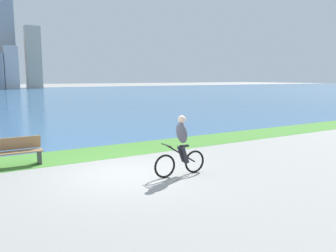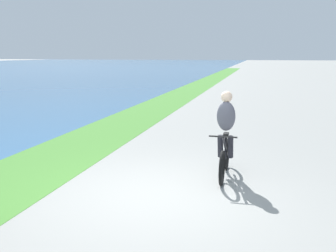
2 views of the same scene
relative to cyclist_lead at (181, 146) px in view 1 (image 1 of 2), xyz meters
name	(u,v)px [view 1 (image 1 of 2)]	position (x,y,z in m)	size (l,w,h in m)	color
ground_plane	(124,174)	(-1.33, 0.95, -0.84)	(300.00, 300.00, 0.00)	gray
grass_strip_bayside	(90,154)	(-1.33, 4.00, -0.84)	(120.00, 2.24, 0.01)	#478433
cyclist_lead	(181,146)	(0.00, 0.00, 0.00)	(1.67, 0.52, 1.70)	black
bench_near_path	(17,152)	(-3.82, 3.51, -0.39)	(1.50, 0.47, 0.90)	olive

